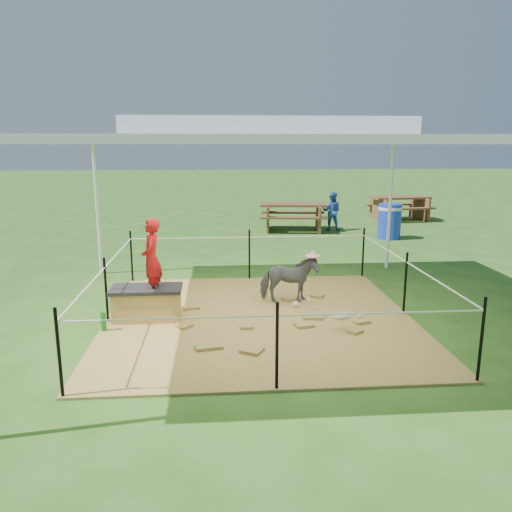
{
  "coord_description": "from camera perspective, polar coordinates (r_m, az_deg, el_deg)",
  "views": [
    {
      "loc": [
        -0.61,
        -7.15,
        2.6
      ],
      "look_at": [
        0.0,
        0.6,
        0.85
      ],
      "focal_mm": 35.0,
      "sensor_mm": 36.0,
      "label": 1
    }
  ],
  "objects": [
    {
      "name": "hay_patch",
      "position": [
        7.63,
        0.35,
        -7.12
      ],
      "size": [
        4.6,
        4.6,
        0.03
      ],
      "primitive_type": "cube",
      "color": "brown",
      "rests_on": "ground"
    },
    {
      "name": "trash_barrel",
      "position": [
        14.43,
        15.0,
        3.85
      ],
      "size": [
        0.8,
        0.8,
        0.98
      ],
      "primitive_type": "cylinder",
      "rotation": [
        0.0,
        0.0,
        0.33
      ],
      "color": "#1A38C6",
      "rests_on": "ground"
    },
    {
      "name": "picnic_table_far",
      "position": [
        18.12,
        16.05,
        5.26
      ],
      "size": [
        2.11,
        1.63,
        0.82
      ],
      "primitive_type": "cube",
      "rotation": [
        0.0,
        0.0,
        0.11
      ],
      "color": "brown",
      "rests_on": "ground"
    },
    {
      "name": "picnic_table_near",
      "position": [
        15.35,
        4.26,
        4.46
      ],
      "size": [
        2.13,
        1.65,
        0.82
      ],
      "primitive_type": "cube",
      "rotation": [
        0.0,
        0.0,
        -0.12
      ],
      "color": "#522D1C",
      "rests_on": "ground"
    },
    {
      "name": "straw_bale",
      "position": [
        7.68,
        -12.34,
        -5.45
      ],
      "size": [
        0.98,
        0.49,
        0.44
      ],
      "primitive_type": "cube",
      "rotation": [
        0.0,
        0.0,
        0.0
      ],
      "color": "olive",
      "rests_on": "hay_patch"
    },
    {
      "name": "green_bottle",
      "position": [
        7.39,
        -17.04,
        -7.13
      ],
      "size": [
        0.08,
        0.08,
        0.27
      ],
      "primitive_type": "cylinder",
      "rotation": [
        0.0,
        0.0,
        0.0
      ],
      "color": "#1B7C21",
      "rests_on": "hay_patch"
    },
    {
      "name": "rope_fence",
      "position": [
        7.44,
        0.36,
        -2.56
      ],
      "size": [
        4.54,
        4.54,
        1.0
      ],
      "color": "black",
      "rests_on": "ground"
    },
    {
      "name": "distant_person",
      "position": [
        15.5,
        8.65,
        5.08
      ],
      "size": [
        0.69,
        0.61,
        1.17
      ],
      "primitive_type": "imported",
      "rotation": [
        0.0,
        0.0,
        2.79
      ],
      "color": "blue",
      "rests_on": "ground"
    },
    {
      "name": "dark_cloth",
      "position": [
        7.61,
        -12.43,
        -3.7
      ],
      "size": [
        1.05,
        0.55,
        0.05
      ],
      "primitive_type": "cube",
      "rotation": [
        0.0,
        0.0,
        0.0
      ],
      "color": "black",
      "rests_on": "straw_bale"
    },
    {
      "name": "canopy_tent",
      "position": [
        7.18,
        0.38,
        13.41
      ],
      "size": [
        6.3,
        6.3,
        2.9
      ],
      "color": "silver",
      "rests_on": "ground"
    },
    {
      "name": "woman",
      "position": [
        7.46,
        -11.87,
        0.45
      ],
      "size": [
        0.28,
        0.43,
        1.18
      ],
      "primitive_type": "imported",
      "rotation": [
        0.0,
        0.0,
        -1.57
      ],
      "color": "red",
      "rests_on": "straw_bale"
    },
    {
      "name": "ground",
      "position": [
        7.64,
        0.35,
        -7.23
      ],
      "size": [
        90.0,
        90.0,
        0.0
      ],
      "primitive_type": "plane",
      "color": "#2D5919",
      "rests_on": "ground"
    },
    {
      "name": "pony",
      "position": [
        8.24,
        3.77,
        -2.68
      ],
      "size": [
        0.95,
        0.47,
        0.78
      ],
      "primitive_type": "imported",
      "rotation": [
        0.0,
        0.0,
        1.62
      ],
      "color": "#49494E",
      "rests_on": "hay_patch"
    },
    {
      "name": "pink_hat",
      "position": [
        8.13,
        3.82,
        0.35
      ],
      "size": [
        0.24,
        0.24,
        0.11
      ],
      "primitive_type": "cylinder",
      "color": "pink",
      "rests_on": "pony"
    },
    {
      "name": "foal",
      "position": [
        7.15,
        9.87,
        -6.65
      ],
      "size": [
        0.9,
        0.63,
        0.45
      ],
      "primitive_type": null,
      "rotation": [
        0.0,
        0.0,
        0.24
      ],
      "color": "beige",
      "rests_on": "hay_patch"
    }
  ]
}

